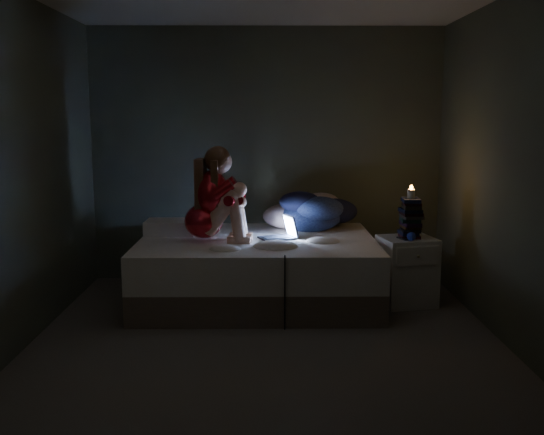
{
  "coord_description": "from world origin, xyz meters",
  "views": [
    {
      "loc": [
        -0.0,
        -4.5,
        1.71
      ],
      "look_at": [
        0.05,
        1.0,
        0.8
      ],
      "focal_mm": 40.8,
      "sensor_mm": 36.0,
      "label": 1
    }
  ],
  "objects_px": {
    "bed": "(258,269)",
    "candle": "(411,196)",
    "woman": "(203,194)",
    "nightstand": "(407,271)",
    "laptop": "(277,227)",
    "phone": "(402,238)"
  },
  "relations": [
    {
      "from": "bed",
      "to": "candle",
      "type": "xyz_separation_m",
      "value": [
        1.38,
        -0.13,
        0.7
      ]
    },
    {
      "from": "nightstand",
      "to": "candle",
      "type": "relative_size",
      "value": 7.75
    },
    {
      "from": "bed",
      "to": "woman",
      "type": "bearing_deg",
      "value": -165.29
    },
    {
      "from": "laptop",
      "to": "candle",
      "type": "bearing_deg",
      "value": -27.39
    },
    {
      "from": "nightstand",
      "to": "laptop",
      "type": "bearing_deg",
      "value": 163.56
    },
    {
      "from": "laptop",
      "to": "nightstand",
      "type": "bearing_deg",
      "value": -28.01
    },
    {
      "from": "nightstand",
      "to": "candle",
      "type": "xyz_separation_m",
      "value": [
        0.02,
        0.01,
        0.69
      ]
    },
    {
      "from": "woman",
      "to": "nightstand",
      "type": "bearing_deg",
      "value": 3.92
    },
    {
      "from": "candle",
      "to": "woman",
      "type": "bearing_deg",
      "value": -179.99
    },
    {
      "from": "nightstand",
      "to": "phone",
      "type": "xyz_separation_m",
      "value": [
        -0.06,
        -0.06,
        0.32
      ]
    },
    {
      "from": "woman",
      "to": "phone",
      "type": "bearing_deg",
      "value": 2.03
    },
    {
      "from": "nightstand",
      "to": "candle",
      "type": "height_order",
      "value": "candle"
    },
    {
      "from": "woman",
      "to": "phone",
      "type": "relative_size",
      "value": 6.14
    },
    {
      "from": "woman",
      "to": "laptop",
      "type": "relative_size",
      "value": 2.68
    },
    {
      "from": "woman",
      "to": "laptop",
      "type": "distance_m",
      "value": 0.74
    },
    {
      "from": "bed",
      "to": "laptop",
      "type": "height_order",
      "value": "laptop"
    },
    {
      "from": "candle",
      "to": "phone",
      "type": "xyz_separation_m",
      "value": [
        -0.08,
        -0.07,
        -0.37
      ]
    },
    {
      "from": "laptop",
      "to": "phone",
      "type": "bearing_deg",
      "value": -31.23
    },
    {
      "from": "laptop",
      "to": "nightstand",
      "type": "distance_m",
      "value": 1.25
    },
    {
      "from": "bed",
      "to": "candle",
      "type": "bearing_deg",
      "value": -5.21
    },
    {
      "from": "woman",
      "to": "nightstand",
      "type": "height_order",
      "value": "woman"
    },
    {
      "from": "nightstand",
      "to": "woman",
      "type": "bearing_deg",
      "value": 167.63
    }
  ]
}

